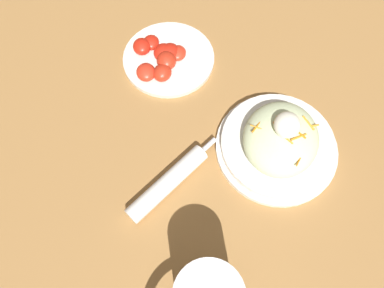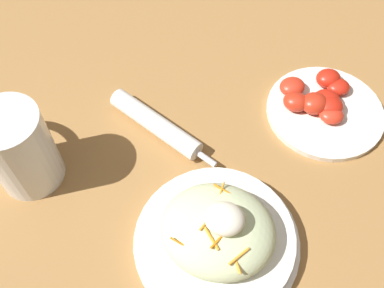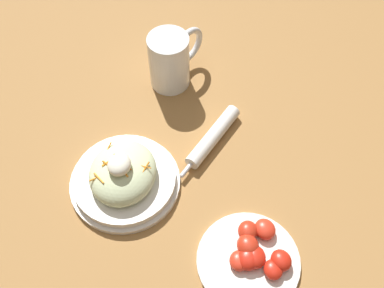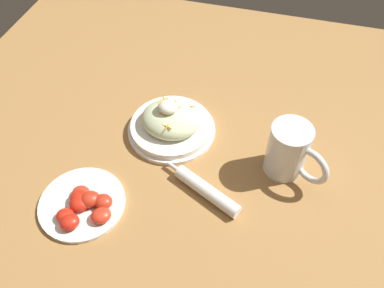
# 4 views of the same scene
# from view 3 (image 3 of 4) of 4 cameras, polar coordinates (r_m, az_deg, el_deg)

# --- Properties ---
(ground_plane) EXTENTS (1.43, 1.43, 0.00)m
(ground_plane) POSITION_cam_3_polar(r_m,az_deg,el_deg) (0.97, -2.71, -3.13)
(ground_plane) COLOR #9E703D
(salad_plate) EXTENTS (0.23, 0.23, 0.10)m
(salad_plate) POSITION_cam_3_polar(r_m,az_deg,el_deg) (0.93, -8.54, -4.04)
(salad_plate) COLOR white
(salad_plate) RESTS_ON ground_plane
(beer_mug) EXTENTS (0.14, 0.12, 0.14)m
(beer_mug) POSITION_cam_3_polar(r_m,az_deg,el_deg) (1.07, -2.72, 10.19)
(beer_mug) COLOR white
(beer_mug) RESTS_ON ground_plane
(napkin_roll) EXTENTS (0.20, 0.11, 0.03)m
(napkin_roll) POSITION_cam_3_polar(r_m,az_deg,el_deg) (0.99, 2.63, 0.91)
(napkin_roll) COLOR white
(napkin_roll) RESTS_ON ground_plane
(tomato_plate) EXTENTS (0.19, 0.19, 0.04)m
(tomato_plate) POSITION_cam_3_polar(r_m,az_deg,el_deg) (0.88, 7.54, -13.72)
(tomato_plate) COLOR white
(tomato_plate) RESTS_ON ground_plane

